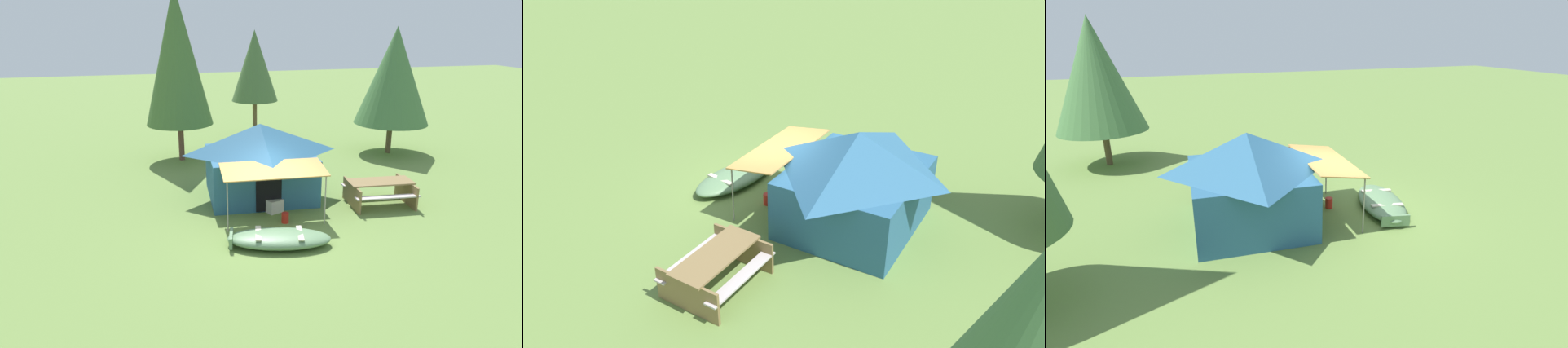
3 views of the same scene
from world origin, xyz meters
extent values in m
plane|color=olive|center=(0.00, 0.00, 0.00)|extent=(80.00, 80.00, 0.00)
ellipsoid|color=#63895E|center=(-0.05, -1.01, 0.19)|extent=(2.78, 1.69, 0.37)
ellipsoid|color=#223021|center=(-0.05, -1.01, 0.22)|extent=(2.55, 1.51, 0.13)
cube|color=beige|center=(0.46, -1.13, 0.33)|extent=(0.33, 0.86, 0.04)
cube|color=beige|center=(-0.55, -0.89, 0.33)|extent=(0.33, 0.86, 0.04)
cube|color=#63895E|center=(-1.21, -0.73, 0.21)|extent=(0.24, 0.71, 0.28)
cube|color=#2B5F84|center=(0.36, 2.54, 0.72)|extent=(3.35, 2.95, 1.45)
pyramid|color=#2B5F84|center=(0.36, 2.54, 1.90)|extent=(3.62, 3.18, 0.90)
cube|color=black|center=(0.27, 1.16, 0.61)|extent=(0.76, 0.08, 1.16)
cube|color=#C08E46|center=(0.24, 0.55, 1.50)|extent=(2.94, 1.39, 0.19)
cylinder|color=gray|center=(1.54, -0.04, 0.69)|extent=(0.04, 0.04, 1.37)
cylinder|color=gray|center=(-1.13, 0.12, 0.69)|extent=(0.04, 0.04, 1.37)
cube|color=olive|center=(3.69, 0.93, 0.73)|extent=(2.00, 0.94, 0.04)
cube|color=beige|center=(3.75, 1.53, 0.46)|extent=(1.96, 0.43, 0.04)
cube|color=beige|center=(3.64, 0.32, 0.46)|extent=(1.96, 0.43, 0.04)
cube|color=olive|center=(4.56, 0.85, 0.36)|extent=(0.19, 1.48, 0.71)
cube|color=olive|center=(2.83, 1.00, 0.36)|extent=(0.19, 1.48, 0.71)
cube|color=silver|center=(0.43, 1.14, 0.19)|extent=(0.56, 0.52, 0.39)
cylinder|color=red|center=(0.51, 0.30, 0.14)|extent=(0.23, 0.23, 0.29)
cylinder|color=brown|center=(6.92, 6.29, 0.64)|extent=(0.22, 0.22, 1.27)
cone|color=#45733F|center=(6.92, 6.29, 3.21)|extent=(3.03, 3.03, 3.88)
cylinder|color=brown|center=(2.04, 10.15, 0.90)|extent=(0.20, 0.20, 1.80)
cone|color=#4A6C3B|center=(2.04, 10.15, 3.39)|extent=(2.13, 2.13, 3.17)
cylinder|color=brown|center=(-1.66, 7.34, 0.74)|extent=(0.22, 0.22, 1.47)
cone|color=#436932|center=(-1.66, 7.34, 4.06)|extent=(2.59, 2.59, 5.18)
camera|label=1|loc=(-3.18, -11.40, 5.39)|focal=32.97mm
camera|label=2|loc=(10.33, 5.81, 6.78)|focal=35.76mm
camera|label=3|loc=(-8.98, 4.48, 4.59)|focal=28.11mm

